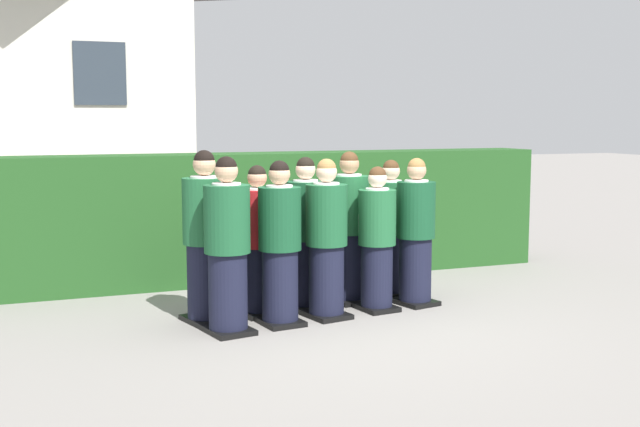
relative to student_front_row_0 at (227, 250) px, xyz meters
name	(u,v)px	position (x,y,z in m)	size (l,w,h in m)	color
ground_plane	(328,317)	(1.12, 0.22, -0.81)	(60.00, 60.00, 0.00)	gray
student_front_row_0	(227,250)	(0.00, 0.00, 0.00)	(0.47, 0.57, 1.69)	black
student_front_row_1	(280,247)	(0.56, 0.12, -0.03)	(0.43, 0.51, 1.63)	black
student_front_row_2	(326,243)	(1.10, 0.21, -0.03)	(0.46, 0.53, 1.64)	black
student_front_row_3	(377,242)	(1.72, 0.31, -0.07)	(0.41, 0.51, 1.54)	black
student_front_row_4	(416,235)	(2.23, 0.40, -0.04)	(0.46, 0.53, 1.61)	black
student_rear_row_0	(206,241)	(-0.09, 0.49, 0.02)	(0.50, 0.58, 1.73)	black
student_in_red_blazer	(258,244)	(0.48, 0.57, -0.06)	(0.41, 0.52, 1.56)	black
student_rear_row_2	(306,237)	(1.04, 0.66, -0.03)	(0.42, 0.53, 1.63)	black
student_rear_row_3	(349,231)	(1.60, 0.77, -0.01)	(0.46, 0.56, 1.68)	black
student_rear_row_4	(390,231)	(2.17, 0.90, -0.06)	(0.41, 0.48, 1.57)	black
hedge	(264,216)	(1.12, 2.40, 0.00)	(7.63, 0.70, 1.60)	#214C1E
school_building_main	(12,53)	(-1.66, 9.58, 2.48)	(6.55, 4.61, 6.40)	beige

